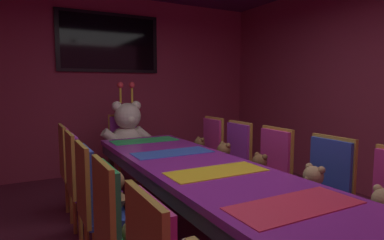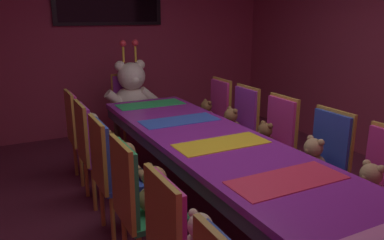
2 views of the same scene
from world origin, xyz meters
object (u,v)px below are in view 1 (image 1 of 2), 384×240
Objects in this scene: chair_left_5 at (71,162)px; chair_right_2 at (325,185)px; banquet_table at (217,182)px; chair_left_2 at (118,228)px; chair_right_4 at (234,156)px; teddy_right_4 at (223,158)px; teddy_left_5 at (86,162)px; chair_left_4 at (80,175)px; king_teddy_bear at (128,131)px; teddy_right_5 at (199,150)px; teddy_right_1 at (383,215)px; teddy_right_2 at (312,188)px; wall_tv at (109,43)px; chair_left_3 at (94,196)px; teddy_left_4 at (97,176)px; teddy_left_2 at (143,222)px; teddy_right_3 at (259,171)px; throne_chair at (125,142)px; teddy_left_3 at (115,193)px; chair_right_3 at (271,168)px; chair_right_5 at (209,148)px.

chair_left_5 is 2.46m from chair_right_2.
banquet_table is 3.75× the size of chair_left_2.
chair_right_4 is 3.04× the size of teddy_right_4.
chair_left_4 is at bearing -104.42° from teddy_left_5.
chair_right_2 is 1.01× the size of king_teddy_bear.
king_teddy_bear reaches higher than teddy_right_5.
teddy_right_2 is at bearing -92.90° from teddy_right_1.
teddy_right_4 is 0.21× the size of wall_tv.
chair_left_5 is (0.01, 1.19, 0.00)m from chair_left_3.
teddy_right_2 reaches higher than teddy_left_4.
chair_left_4 is 2.35m from teddy_right_1.
chair_left_5 reaches higher than teddy_left_4.
banquet_table is 10.59× the size of teddy_left_2.
teddy_right_1 is (1.37, -1.79, 0.02)m from teddy_left_4.
chair_right_4 is at bearing 20.29° from chair_left_3.
chair_left_4 reaches higher than banquet_table.
teddy_right_3 is (1.53, 0.02, -0.01)m from chair_left_3.
teddy_left_2 is 3.76m from wall_tv.
throne_chair is at bearing -72.54° from chair_right_2.
teddy_left_3 is 2.20m from throne_chair.
king_teddy_bear is at bearing 74.61° from teddy_left_2.
teddy_left_4 is at bearing -21.08° from chair_right_3.
chair_left_3 is 1.00× the size of chair_right_2.
chair_left_5 is 1.00× the size of throne_chair.
wall_tv is (0.00, 3.11, 1.39)m from banquet_table.
chair_right_3 is at bearing -73.33° from wall_tv.
chair_left_4 is at bearing -38.24° from teddy_right_2.
chair_left_2 is at bearing -89.74° from chair_left_4.
chair_left_3 is 1.94m from teddy_right_5.
chair_left_3 is at bearing 160.18° from banquet_table.
chair_left_4 reaches higher than teddy_left_2.
wall_tv is (0.84, 2.19, 1.45)m from chair_left_4.
chair_right_4 is (-0.02, 1.22, 0.00)m from chair_right_2.
chair_left_5 is at bearing -0.35° from teddy_right_5.
chair_left_2 is 1.62m from teddy_right_1.
throne_chair is (-0.67, 3.27, 0.01)m from teddy_right_1.
teddy_right_4 is at bearing -90.32° from teddy_right_1.
chair_right_2 is (0.85, -0.30, -0.06)m from banquet_table.
king_teddy_bear reaches higher than chair_left_2.
throne_chair is (0.84, 1.47, 0.00)m from chair_left_4.
chair_left_3 is at bearing 35.20° from chair_right_5.
teddy_left_2 reaches higher than teddy_left_4.
teddy_left_3 reaches higher than teddy_right_2.
chair_right_2 is at bearing -49.35° from teddy_left_5.
throne_chair is (0.85, 2.09, 0.00)m from chair_left_3.
chair_right_4 reaches higher than teddy_right_4.
throne_chair is (0.70, 2.09, 0.00)m from teddy_left_3.
teddy_left_3 is 0.34× the size of chair_right_4.
throne_chair is at bearing 75.57° from teddy_left_2.
teddy_left_4 is at bearing -40.97° from teddy_right_2.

